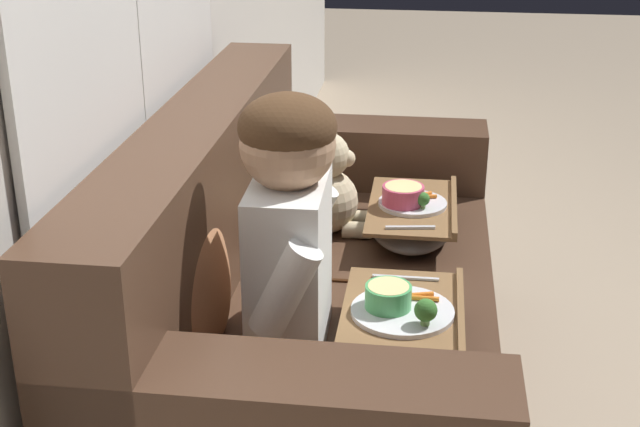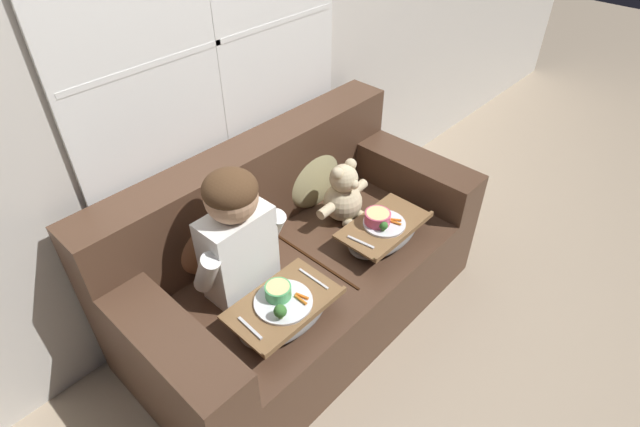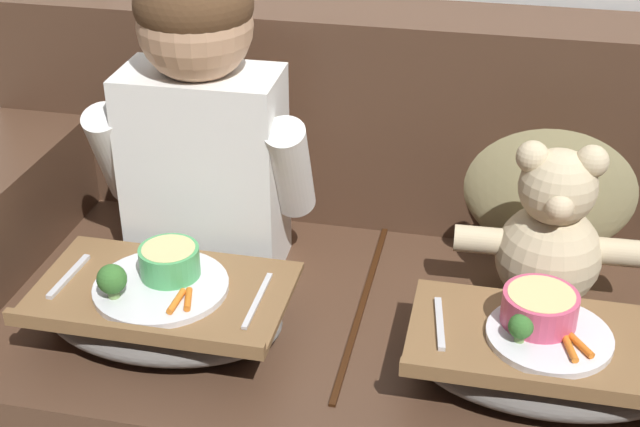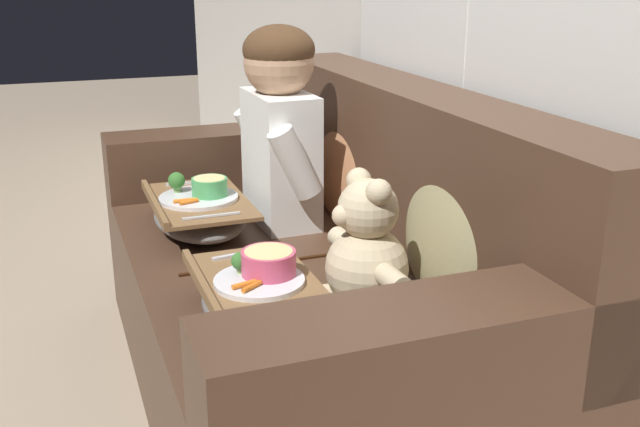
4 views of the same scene
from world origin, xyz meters
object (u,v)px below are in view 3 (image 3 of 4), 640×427
(throw_pillow_behind_child, at_px, (238,136))
(child_figure, at_px, (201,109))
(couch, at_px, (371,318))
(lap_tray_child, at_px, (163,308))
(teddy_bear, at_px, (551,238))
(lap_tray_teddy, at_px, (545,357))
(throw_pillow_behind_teddy, at_px, (552,165))

(throw_pillow_behind_child, relative_size, child_figure, 0.65)
(couch, height_order, lap_tray_child, couch)
(throw_pillow_behind_child, distance_m, lap_tray_child, 0.51)
(teddy_bear, bearing_deg, throw_pillow_behind_child, 161.46)
(lap_tray_teddy, bearing_deg, lap_tray_child, -179.93)
(throw_pillow_behind_child, height_order, teddy_bear, throw_pillow_behind_child)
(child_figure, distance_m, lap_tray_child, 0.39)
(teddy_bear, relative_size, lap_tray_child, 0.78)
(throw_pillow_behind_teddy, distance_m, teddy_bear, 0.23)
(couch, relative_size, lap_tray_teddy, 3.87)
(couch, height_order, throw_pillow_behind_teddy, couch)
(couch, distance_m, lap_tray_child, 0.48)
(throw_pillow_behind_child, xyz_separation_m, child_figure, (0.00, -0.23, 0.16))
(teddy_bear, relative_size, lap_tray_teddy, 0.78)
(teddy_bear, distance_m, lap_tray_child, 0.74)
(throw_pillow_behind_teddy, bearing_deg, lap_tray_teddy, -90.22)
(throw_pillow_behind_child, height_order, child_figure, child_figure)
(lap_tray_child, bearing_deg, teddy_bear, 21.05)
(couch, relative_size, child_figure, 2.89)
(couch, distance_m, throw_pillow_behind_teddy, 0.50)
(child_figure, xyz_separation_m, teddy_bear, (0.69, -0.00, -0.20))
(couch, distance_m, throw_pillow_behind_child, 0.50)
(couch, distance_m, lap_tray_teddy, 0.48)
(couch, height_order, child_figure, child_figure)
(throw_pillow_behind_teddy, distance_m, child_figure, 0.74)
(throw_pillow_behind_child, height_order, throw_pillow_behind_teddy, throw_pillow_behind_teddy)
(throw_pillow_behind_teddy, xyz_separation_m, teddy_bear, (0.00, -0.23, -0.04))
(throw_pillow_behind_teddy, relative_size, teddy_bear, 1.14)
(couch, distance_m, teddy_bear, 0.43)
(couch, relative_size, lap_tray_child, 3.90)
(lap_tray_teddy, bearing_deg, throw_pillow_behind_child, 144.19)
(lap_tray_child, bearing_deg, couch, 39.73)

